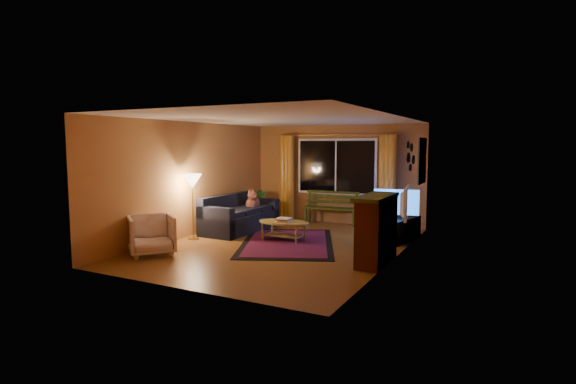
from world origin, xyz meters
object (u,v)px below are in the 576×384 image
at_px(sofa, 240,213).
at_px(tv_console, 400,230).
at_px(bench, 331,216).
at_px(armchair, 151,233).
at_px(coffee_table, 284,231).
at_px(floor_lamp, 193,207).

height_order(sofa, tv_console, sofa).
distance_m(bench, sofa, 2.36).
relative_size(armchair, coffee_table, 0.71).
relative_size(bench, floor_lamp, 1.00).
distance_m(sofa, coffee_table, 1.51).
bearing_deg(bench, coffee_table, -98.56).
bearing_deg(armchair, floor_lamp, 46.19).
relative_size(floor_lamp, coffee_table, 1.22).
distance_m(armchair, coffee_table, 2.69).
height_order(bench, floor_lamp, floor_lamp).
bearing_deg(bench, tv_console, -35.07).
relative_size(coffee_table, tv_console, 0.97).
bearing_deg(coffee_table, sofa, 160.25).
bearing_deg(bench, armchair, -116.25).
bearing_deg(coffee_table, bench, 86.34).
bearing_deg(sofa, bench, 49.92).
bearing_deg(armchair, bench, 17.09).
relative_size(bench, tv_console, 1.18).
xyz_separation_m(sofa, armchair, (-0.18, -2.67, -0.02)).
relative_size(armchair, floor_lamp, 0.58).
bearing_deg(floor_lamp, armchair, -82.26).
xyz_separation_m(bench, armchair, (-1.73, -4.43, 0.19)).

